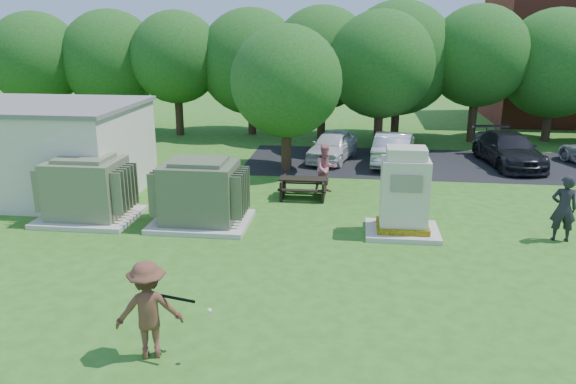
# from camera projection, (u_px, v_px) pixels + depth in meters

# --- Properties ---
(ground) EXTENTS (120.00, 120.00, 0.00)m
(ground) POSITION_uv_depth(u_px,v_px,m) (267.00, 294.00, 13.04)
(ground) COLOR #2D6619
(ground) RESTS_ON ground
(service_building) EXTENTS (10.00, 5.00, 3.20)m
(service_building) POSITION_uv_depth(u_px,v_px,m) (0.00, 150.00, 20.53)
(service_building) COLOR beige
(service_building) RESTS_ON ground
(parking_strip) EXTENTS (20.00, 6.00, 0.01)m
(parking_strip) POSITION_uv_depth(u_px,v_px,m) (469.00, 165.00, 25.05)
(parking_strip) COLOR #232326
(parking_strip) RESTS_ON ground
(transformer_left) EXTENTS (3.00, 2.40, 2.07)m
(transformer_left) POSITION_uv_depth(u_px,v_px,m) (87.00, 190.00, 17.81)
(transformer_left) COLOR beige
(transformer_left) RESTS_ON ground
(transformer_right) EXTENTS (3.00, 2.40, 2.07)m
(transformer_right) POSITION_uv_depth(u_px,v_px,m) (200.00, 194.00, 17.37)
(transformer_right) COLOR beige
(transformer_right) RESTS_ON ground
(generator_cabinet) EXTENTS (2.16, 1.77, 2.64)m
(generator_cabinet) POSITION_uv_depth(u_px,v_px,m) (404.00, 197.00, 16.52)
(generator_cabinet) COLOR beige
(generator_cabinet) RESTS_ON ground
(picnic_table) EXTENTS (1.71, 1.29, 0.73)m
(picnic_table) POSITION_uv_depth(u_px,v_px,m) (303.00, 186.00, 20.18)
(picnic_table) COLOR black
(picnic_table) RESTS_ON ground
(batter) EXTENTS (1.40, 1.06, 1.92)m
(batter) POSITION_uv_depth(u_px,v_px,m) (149.00, 310.00, 10.38)
(batter) COLOR brown
(batter) RESTS_ON ground
(person_by_generator) EXTENTS (0.76, 0.54, 1.95)m
(person_by_generator) POSITION_uv_depth(u_px,v_px,m) (564.00, 208.00, 16.04)
(person_by_generator) COLOR black
(person_by_generator) RESTS_ON ground
(person_at_picnic) EXTENTS (1.08, 0.99, 1.79)m
(person_at_picnic) POSITION_uv_depth(u_px,v_px,m) (326.00, 169.00, 20.76)
(person_at_picnic) COLOR #C66875
(person_at_picnic) RESTS_ON ground
(car_white) EXTENTS (2.51, 4.27, 1.37)m
(car_white) POSITION_uv_depth(u_px,v_px,m) (333.00, 146.00, 25.72)
(car_white) COLOR white
(car_white) RESTS_ON ground
(car_silver_a) EXTENTS (2.18, 4.61, 1.46)m
(car_silver_a) POSITION_uv_depth(u_px,v_px,m) (394.00, 148.00, 25.05)
(car_silver_a) COLOR #B1B1B6
(car_silver_a) RESTS_ON ground
(car_dark) EXTENTS (2.68, 5.18, 1.44)m
(car_dark) POSITION_uv_depth(u_px,v_px,m) (509.00, 149.00, 24.82)
(car_dark) COLOR black
(car_dark) RESTS_ON ground
(batting_equipment) EXTENTS (1.23, 0.25, 0.26)m
(batting_equipment) POSITION_uv_depth(u_px,v_px,m) (176.00, 300.00, 10.19)
(batting_equipment) COLOR black
(batting_equipment) RESTS_ON ground
(tree_row) EXTENTS (41.30, 13.30, 7.30)m
(tree_row) POSITION_uv_depth(u_px,v_px,m) (355.00, 62.00, 29.23)
(tree_row) COLOR #47301E
(tree_row) RESTS_ON ground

